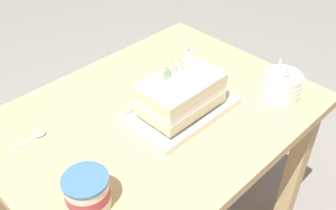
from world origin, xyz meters
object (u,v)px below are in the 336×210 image
(foil_tray, at_px, (180,111))
(birthday_cake, at_px, (181,93))
(bowl_stack, at_px, (282,86))
(serving_spoon_near_tray, at_px, (36,137))
(ice_cream_tub, at_px, (87,192))
(serving_spoon_by_bowls, at_px, (187,52))

(foil_tray, height_order, birthday_cake, birthday_cake)
(birthday_cake, bearing_deg, bowl_stack, -30.22)
(birthday_cake, distance_m, bowl_stack, 0.35)
(birthday_cake, distance_m, serving_spoon_near_tray, 0.45)
(foil_tray, height_order, bowl_stack, bowl_stack)
(birthday_cake, xyz_separation_m, serving_spoon_near_tray, (-0.39, 0.22, -0.07))
(ice_cream_tub, height_order, serving_spoon_by_bowls, ice_cream_tub)
(serving_spoon_near_tray, bearing_deg, bowl_stack, -29.77)
(foil_tray, xyz_separation_m, ice_cream_tub, (-0.42, -0.09, 0.04))
(ice_cream_tub, bearing_deg, serving_spoon_near_tray, 84.57)
(foil_tray, xyz_separation_m, serving_spoon_by_bowls, (0.28, 0.24, -0.00))
(serving_spoon_by_bowls, bearing_deg, serving_spoon_near_tray, -178.61)
(foil_tray, bearing_deg, serving_spoon_near_tray, 150.56)
(bowl_stack, bearing_deg, ice_cream_tub, 173.20)
(bowl_stack, relative_size, ice_cream_tub, 1.17)
(bowl_stack, bearing_deg, foil_tray, 149.80)
(foil_tray, xyz_separation_m, birthday_cake, (-0.00, 0.00, 0.07))
(bowl_stack, distance_m, serving_spoon_near_tray, 0.80)
(ice_cream_tub, xyz_separation_m, serving_spoon_near_tray, (0.03, 0.31, -0.04))
(bowl_stack, xyz_separation_m, serving_spoon_by_bowls, (-0.02, 0.41, -0.04))
(serving_spoon_near_tray, bearing_deg, birthday_cake, -29.42)
(foil_tray, xyz_separation_m, bowl_stack, (0.30, -0.18, 0.03))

